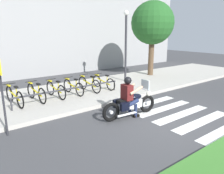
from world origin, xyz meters
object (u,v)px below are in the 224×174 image
object	(u,v)px
bicycle_5	(104,82)
street_sign	(1,83)
bicycle_2	(56,90)
tree_near_rack	(153,23)
bicycle_3	(73,87)
motorcycle	(130,104)
bicycle_0	(14,96)
rider	(129,94)
bicycle_4	(89,84)
bicycle_1	(36,93)
bike_rack	(70,89)
street_lamp	(126,40)

from	to	relation	value
bicycle_5	street_sign	xyz separation A→B (m)	(-4.91, -2.21, 1.08)
bicycle_2	bicycle_5	world-z (taller)	bicycle_2
street_sign	tree_near_rack	bearing A→B (deg)	19.26
bicycle_3	motorcycle	bearing A→B (deg)	-80.63
bicycle_0	rider	bearing A→B (deg)	-47.69
bicycle_3	bicycle_4	xyz separation A→B (m)	(0.83, -0.00, 0.01)
rider	bicycle_1	size ratio (longest dim) A/B	0.87
motorcycle	street_sign	size ratio (longest dim) A/B	0.99
bicycle_5	tree_near_rack	distance (m)	5.51
bicycle_0	bicycle_4	bearing A→B (deg)	0.00
motorcycle	bicycle_0	distance (m)	4.45
bicycle_4	bike_rack	world-z (taller)	bicycle_4
motorcycle	bicycle_2	bearing A→B (deg)	112.80
bicycle_3	street_sign	size ratio (longest dim) A/B	0.70
tree_near_rack	street_sign	bearing A→B (deg)	-160.74
motorcycle	bicycle_1	bearing A→B (deg)	124.05
street_lamp	street_sign	size ratio (longest dim) A/B	1.78
bicycle_1	bicycle_5	size ratio (longest dim) A/B	1.03
bicycle_4	bicycle_5	xyz separation A→B (m)	(0.83, 0.00, -0.02)
bicycle_2	street_sign	distance (m)	3.44
bike_rack	street_sign	bearing A→B (deg)	-149.77
bicycle_1	street_sign	bearing A→B (deg)	-125.71
motorcycle	street_sign	world-z (taller)	street_sign
bike_rack	tree_near_rack	distance (m)	7.38
bicycle_3	bicycle_4	bearing A→B (deg)	-0.02
motorcycle	tree_near_rack	bearing A→B (deg)	37.58
rider	bicycle_3	size ratio (longest dim) A/B	0.91
bicycle_2	street_lamp	world-z (taller)	street_lamp
bicycle_3	tree_near_rack	xyz separation A→B (m)	(6.20, 1.09, 2.92)
bike_rack	rider	bearing A→B (deg)	-71.98
rider	bicycle_0	size ratio (longest dim) A/B	0.83
bicycle_0	bicycle_5	size ratio (longest dim) A/B	1.07
bike_rack	street_sign	xyz separation A→B (m)	(-2.83, -1.65, 0.99)
rider	bicycle_4	bearing A→B (deg)	83.49
bicycle_2	street_lamp	xyz separation A→B (m)	(4.51, 0.69, 1.96)
bicycle_0	bike_rack	size ratio (longest dim) A/B	0.37
tree_near_rack	rider	bearing A→B (deg)	-142.85
bicycle_5	street_lamp	distance (m)	2.91
rider	bicycle_2	bearing A→B (deg)	111.70
bicycle_1	bicycle_3	size ratio (longest dim) A/B	1.05
motorcycle	rider	xyz separation A→B (m)	(-0.08, 0.01, 0.37)
bicycle_2	bike_rack	world-z (taller)	bicycle_2
street_lamp	rider	bearing A→B (deg)	-129.19
bicycle_0	bike_rack	xyz separation A→B (m)	(2.08, -0.55, 0.06)
bicycle_4	street_sign	size ratio (longest dim) A/B	0.74
bike_rack	tree_near_rack	size ratio (longest dim) A/B	0.99
bike_rack	bicycle_1	bearing A→B (deg)	156.09
rider	bicycle_4	xyz separation A→B (m)	(0.37, 3.25, -0.33)
street_lamp	bicycle_0	bearing A→B (deg)	-173.58
bicycle_0	bicycle_3	distance (m)	2.50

